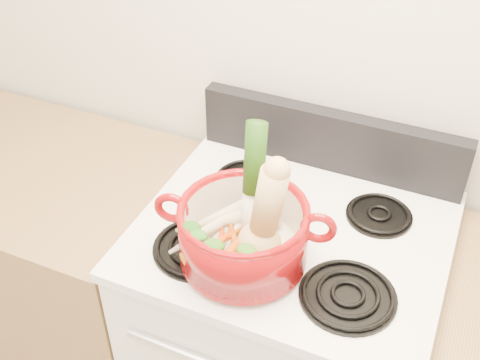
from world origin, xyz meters
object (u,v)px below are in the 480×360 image
at_px(stove_body, 284,347).
at_px(squash, 260,214).
at_px(dutch_oven, 243,234).
at_px(leek, 252,184).

bearing_deg(stove_body, squash, -98.24).
height_order(stove_body, dutch_oven, dutch_oven).
bearing_deg(dutch_oven, stove_body, 53.00).
distance_m(stove_body, dutch_oven, 0.61).
distance_m(dutch_oven, leek, 0.12).
xyz_separation_m(stove_body, squash, (-0.02, -0.17, 0.67)).
relative_size(squash, leek, 0.84).
bearing_deg(dutch_oven, squash, -30.59).
bearing_deg(leek, squash, -61.98).
xyz_separation_m(stove_body, leek, (-0.07, -0.11, 0.70)).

